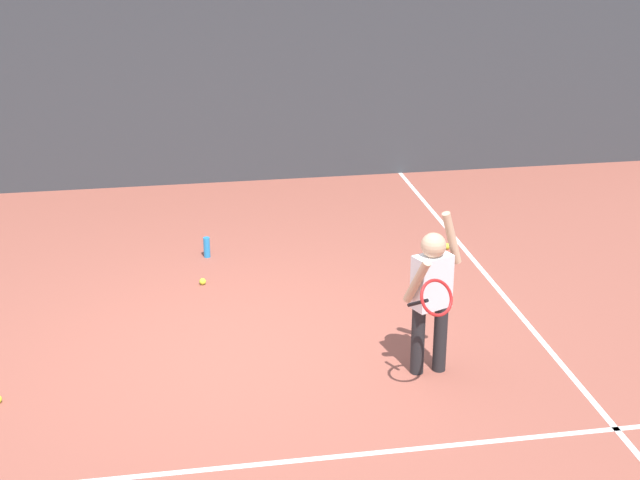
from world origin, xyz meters
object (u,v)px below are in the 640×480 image
tennis_player (432,291)px  tennis_ball_2 (447,246)px  water_bottle (207,247)px  tennis_ball_4 (203,281)px

tennis_player → tennis_ball_2: tennis_player is taller
water_bottle → tennis_ball_4: 0.73m
tennis_player → tennis_ball_4: bearing=108.1°
water_bottle → tennis_ball_2: (2.58, -0.21, -0.08)m
tennis_player → water_bottle: bearing=98.8°
tennis_ball_2 → tennis_ball_4: (-2.66, -0.50, 0.00)m
tennis_ball_4 → water_bottle: bearing=83.3°
tennis_ball_2 → water_bottle: bearing=175.3°
tennis_player → tennis_ball_2: (0.94, 2.57, -0.69)m
tennis_player → water_bottle: tennis_player is taller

